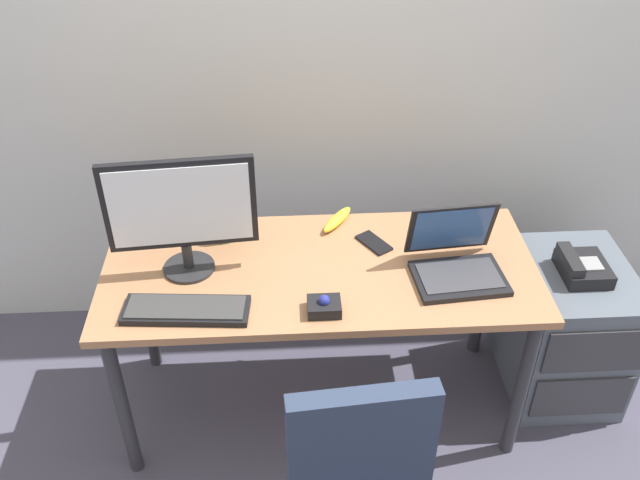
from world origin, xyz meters
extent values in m
plane|color=#484657|center=(0.00, 0.00, 0.00)|extent=(8.00, 8.00, 0.00)
cube|color=silver|center=(0.00, 0.68, 1.40)|extent=(6.00, 0.10, 2.80)
cube|color=#A7724C|center=(0.00, 0.00, 0.70)|extent=(1.54, 0.66, 0.03)
cylinder|color=#2D2D33|center=(-0.71, -0.27, 0.34)|extent=(0.05, 0.05, 0.69)
cylinder|color=#2D2D33|center=(0.71, -0.27, 0.34)|extent=(0.05, 0.05, 0.69)
cylinder|color=#2D2D33|center=(-0.71, 0.27, 0.34)|extent=(0.05, 0.05, 0.69)
cylinder|color=#2D2D33|center=(0.71, 0.27, 0.34)|extent=(0.05, 0.05, 0.69)
cube|color=#535C68|center=(1.00, 0.08, 0.29)|extent=(0.42, 0.52, 0.59)
cube|color=#38383D|center=(1.00, -0.18, 0.42)|extent=(0.38, 0.01, 0.20)
cube|color=#38383D|center=(1.00, -0.18, 0.18)|extent=(0.38, 0.01, 0.20)
cube|color=black|center=(1.00, 0.06, 0.61)|extent=(0.17, 0.20, 0.06)
cube|color=black|center=(0.94, 0.06, 0.66)|extent=(0.05, 0.18, 0.04)
cube|color=gray|center=(1.02, 0.05, 0.65)|extent=(0.07, 0.08, 0.01)
cube|color=#2B364E|center=(0.07, -0.76, 0.70)|extent=(0.40, 0.09, 0.42)
cylinder|color=#262628|center=(-0.46, 0.02, 0.72)|extent=(0.18, 0.18, 0.01)
cylinder|color=#262628|center=(-0.46, 0.02, 0.78)|extent=(0.04, 0.04, 0.10)
cube|color=black|center=(-0.46, 0.02, 0.99)|extent=(0.50, 0.06, 0.33)
cube|color=white|center=(-0.46, 0.01, 0.99)|extent=(0.46, 0.04, 0.29)
cube|color=black|center=(-0.45, -0.21, 0.73)|extent=(0.42, 0.17, 0.02)
cube|color=#353535|center=(-0.45, -0.21, 0.74)|extent=(0.39, 0.15, 0.01)
cube|color=black|center=(0.48, -0.10, 0.73)|extent=(0.33, 0.25, 0.02)
cube|color=#38383D|center=(0.48, -0.10, 0.74)|extent=(0.29, 0.19, 0.00)
cube|color=black|center=(0.46, 0.04, 0.84)|extent=(0.31, 0.09, 0.22)
cube|color=#335999|center=(0.46, 0.03, 0.84)|extent=(0.28, 0.08, 0.19)
cube|color=black|center=(0.00, -0.23, 0.74)|extent=(0.11, 0.09, 0.04)
sphere|color=navy|center=(0.00, -0.23, 0.76)|extent=(0.04, 0.04, 0.04)
cylinder|color=#51814E|center=(-0.35, 0.20, 0.77)|extent=(0.09, 0.09, 0.11)
torus|color=#487E4E|center=(-0.30, 0.20, 0.77)|extent=(0.01, 0.07, 0.07)
cube|color=black|center=(0.21, 0.13, 0.72)|extent=(0.13, 0.16, 0.01)
ellipsoid|color=yellow|center=(0.08, 0.26, 0.74)|extent=(0.14, 0.18, 0.04)
camera|label=1|loc=(-0.11, -1.90, 2.24)|focal=38.62mm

